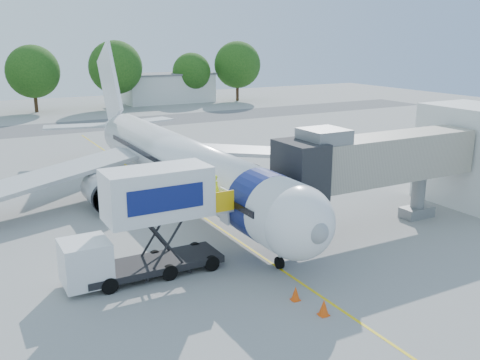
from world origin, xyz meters
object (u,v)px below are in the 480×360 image
catering_hiloader (146,224)px  ground_tug (418,345)px  jet_bridge (369,161)px  aircraft (177,162)px

catering_hiloader → ground_tug: 13.59m
jet_bridge → ground_tug: jet_bridge is taller
aircraft → ground_tug: bearing=-90.0°
catering_hiloader → jet_bridge: bearing=0.0°
aircraft → catering_hiloader: bearing=-119.4°
catering_hiloader → ground_tug: catering_hiloader is taller
aircraft → jet_bridge: 13.77m
jet_bridge → catering_hiloader: jet_bridge is taller
ground_tug → jet_bridge: bearing=64.8°
aircraft → ground_tug: aircraft is taller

